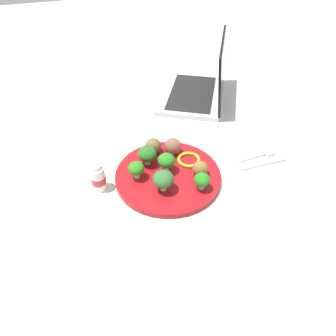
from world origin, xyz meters
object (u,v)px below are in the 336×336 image
broccoli_floret_near_rim (163,179)px  broccoli_floret_far_rim (166,161)px  fork (258,154)px  broccoli_floret_back_left (136,169)px  meatball_mid_right (173,146)px  broccoli_floret_mid_right (202,180)px  laptop (200,87)px  broccoli_floret_back_right (147,154)px  meatball_center (200,169)px  meatball_mid_left (153,146)px  plate (168,176)px  knife (265,162)px  yogurt_bottle (98,178)px  pepper_ring_back_right (189,160)px  napkin (259,160)px

broccoli_floret_near_rim → broccoli_floret_far_rim: bearing=66.4°
broccoli_floret_near_rim → fork: 0.31m
broccoli_floret_back_left → meatball_mid_right: (0.12, 0.07, -0.01)m
broccoli_floret_mid_right → laptop: size_ratio=0.12×
broccoli_floret_back_right → laptop: 0.43m
broccoli_floret_back_right → meatball_center: size_ratio=1.33×
broccoli_floret_far_rim → meatball_mid_left: size_ratio=1.20×
plate → meatball_center: bearing=-20.8°
meatball_mid_right → knife: size_ratio=0.33×
broccoli_floret_mid_right → plate: bearing=128.3°
meatball_mid_left → fork: meatball_mid_left is taller
plate → yogurt_bottle: (-0.18, 0.02, 0.03)m
broccoli_floret_near_rim → fork: broccoli_floret_near_rim is taller
meatball_center → meatball_mid_left: (-0.09, 0.13, 0.00)m
meatball_mid_right → pepper_ring_back_right: bearing=-56.3°
broccoli_floret_far_rim → pepper_ring_back_right: (0.07, 0.02, -0.03)m
knife → broccoli_floret_far_rim: bearing=170.5°
broccoli_floret_mid_right → meatball_mid_left: 0.19m
broccoli_floret_far_rim → fork: size_ratio=0.45×
broccoli_floret_back_right → broccoli_floret_near_rim: 0.11m
broccoli_floret_far_rim → fork: bearing=-2.1°
broccoli_floret_near_rim → broccoli_floret_far_rim: 0.07m
fork → yogurt_bottle: bearing=177.7°
broccoli_floret_far_rim → broccoli_floret_mid_right: bearing=-55.3°
broccoli_floret_mid_right → broccoli_floret_near_rim: size_ratio=0.82×
meatball_center → meatball_mid_right: bearing=109.4°
broccoli_floret_back_right → meatball_center: broccoli_floret_back_right is taller
broccoli_floret_back_right → pepper_ring_back_right: bearing=-12.2°
broccoli_floret_mid_right → laptop: (0.19, 0.46, -0.01)m
broccoli_floret_back_left → meatball_mid_right: 0.14m
fork → meatball_mid_left: bearing=161.4°
broccoli_floret_back_right → meatball_center: (0.12, -0.09, -0.01)m
broccoli_floret_mid_right → laptop: bearing=67.3°
broccoli_floret_near_rim → laptop: 0.51m
meatball_mid_left → broccoli_floret_far_rim: bearing=-83.4°
broccoli_floret_mid_right → broccoli_floret_far_rim: (-0.06, 0.09, 0.01)m
yogurt_bottle → broccoli_floret_back_right: bearing=14.3°
fork → knife: bearing=-91.3°
napkin → yogurt_bottle: (-0.45, 0.04, 0.03)m
broccoli_floret_back_right → broccoli_floret_mid_right: size_ratio=1.17×
fork → meatball_mid_right: bearing=162.1°
meatball_center → knife: size_ratio=0.28×
pepper_ring_back_right → meatball_mid_right: bearing=123.7°
meatball_mid_right → laptop: laptop is taller
broccoli_floret_near_rim → meatball_center: size_ratio=1.39×
broccoli_floret_far_rim → fork: 0.28m
broccoli_floret_back_right → broccoli_floret_back_left: 0.06m
meatball_mid_left → laptop: size_ratio=0.12×
plate → broccoli_floret_near_rim: broccoli_floret_near_rim is taller
plate → broccoli_floret_back_right: bearing=125.6°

